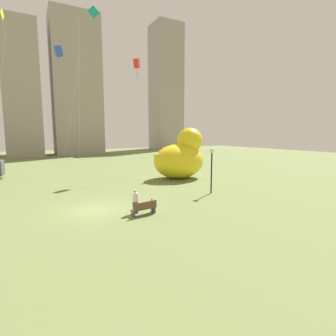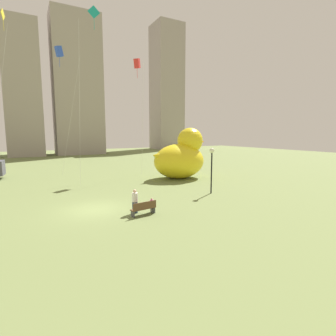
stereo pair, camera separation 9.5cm
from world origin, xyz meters
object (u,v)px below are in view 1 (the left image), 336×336
(giant_inflatable_duck, at_px, (181,157))
(kite_yellow, at_px, (2,26))
(person_child, at_px, (152,204))
(lamppost, at_px, (212,159))
(kite_blue, at_px, (59,52))
(park_bench, at_px, (144,208))
(kite_red, at_px, (137,64))
(kite_teal, at_px, (92,23))
(person_adult, at_px, (135,200))

(giant_inflatable_duck, height_order, kite_yellow, kite_yellow)
(person_child, relative_size, lamppost, 0.24)
(person_child, xyz_separation_m, lamppost, (6.95, 2.51, 2.47))
(lamppost, xyz_separation_m, kite_blue, (-10.23, 15.01, 11.32))
(park_bench, relative_size, kite_red, 0.12)
(giant_inflatable_duck, xyz_separation_m, kite_blue, (-11.93, 7.06, 11.81))
(kite_blue, bearing_deg, giant_inflatable_duck, -30.63)
(kite_yellow, bearing_deg, kite_teal, -41.70)
(park_bench, distance_m, giant_inflatable_duck, 14.48)
(park_bench, bearing_deg, person_child, 27.42)
(kite_red, bearing_deg, person_adult, -112.92)
(park_bench, relative_size, giant_inflatable_duck, 0.25)
(kite_yellow, height_order, kite_teal, kite_yellow)
(person_adult, height_order, kite_blue, kite_blue)
(kite_red, bearing_deg, lamppost, -82.19)
(person_adult, height_order, kite_red, kite_red)
(giant_inflatable_duck, relative_size, lamppost, 1.78)
(kite_blue, bearing_deg, person_child, -79.40)
(person_child, bearing_deg, kite_teal, 92.04)
(kite_teal, bearing_deg, park_bench, -91.10)
(park_bench, height_order, person_child, person_child)
(person_child, distance_m, kite_red, 20.67)
(person_adult, relative_size, kite_red, 0.11)
(giant_inflatable_duck, height_order, lamppost, giant_inflatable_duck)
(giant_inflatable_duck, distance_m, kite_blue, 18.22)
(kite_teal, xyz_separation_m, kite_blue, (-2.81, 4.26, -2.14))
(person_child, bearing_deg, kite_blue, 100.60)
(person_adult, height_order, giant_inflatable_duck, giant_inflatable_duck)
(person_adult, xyz_separation_m, kite_yellow, (-7.65, 20.36, 16.30))
(person_child, distance_m, giant_inflatable_duck, 13.72)
(kite_red, bearing_deg, giant_inflatable_duck, -53.95)
(lamppost, distance_m, kite_red, 16.58)
(lamppost, height_order, kite_blue, kite_blue)
(park_bench, xyz_separation_m, kite_red, (5.94, 15.56, 13.07))
(person_child, relative_size, kite_teal, 0.05)
(kite_blue, bearing_deg, kite_yellow, 150.34)
(kite_blue, bearing_deg, lamppost, -55.72)
(person_adult, relative_size, kite_yellow, 0.08)
(park_bench, distance_m, lamppost, 8.59)
(kite_teal, relative_size, kite_red, 1.28)
(giant_inflatable_duck, bearing_deg, park_bench, -130.89)
(kite_teal, bearing_deg, kite_yellow, 138.30)
(kite_yellow, bearing_deg, lamppost, -49.11)
(kite_teal, bearing_deg, lamppost, -55.39)
(person_adult, relative_size, giant_inflatable_duck, 0.23)
(lamppost, height_order, kite_red, kite_red)
(park_bench, relative_size, person_child, 1.83)
(person_child, distance_m, kite_yellow, 27.92)
(giant_inflatable_duck, xyz_separation_m, lamppost, (-1.70, -7.94, 0.49))
(lamppost, relative_size, kite_yellow, 0.21)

